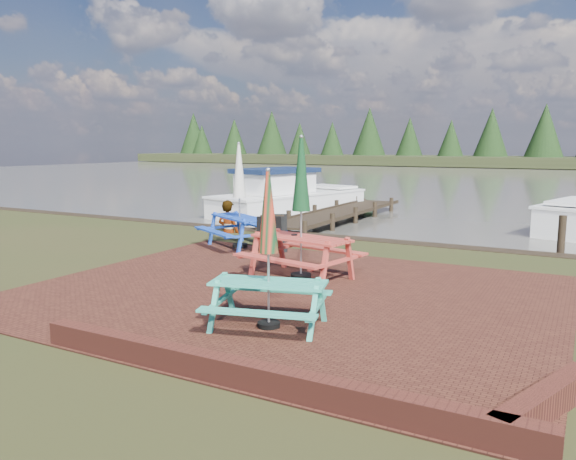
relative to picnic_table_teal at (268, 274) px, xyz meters
The scene contains 12 objects.
ground 1.27m from the picnic_table_teal, 130.36° to the left, with size 120.00×120.00×0.00m, color black.
paving 2.03m from the picnic_table_teal, 110.20° to the left, with size 9.00×7.50×0.02m, color #391912.
brick_wall 2.32m from the picnic_table_teal, 47.81° to the right, with size 6.21×1.79×0.30m.
water 37.78m from the picnic_table_teal, 90.98° to the left, with size 120.00×60.00×0.02m, color #44413A.
far_treeline 66.81m from the picnic_table_teal, 90.56° to the left, with size 120.00×10.00×8.10m.
picnic_table_teal is the anchor object (origin of this frame).
picnic_table_red 2.99m from the picnic_table_teal, 108.34° to the left, with size 2.27×2.10×2.73m.
picnic_table_blue 6.34m from the picnic_table_teal, 126.96° to the left, with size 2.46×2.38×2.61m.
chalkboard 5.53m from the picnic_table_teal, 119.54° to the left, with size 0.60×0.81×0.92m.
jetty 12.75m from the picnic_table_teal, 109.01° to the left, with size 1.76×9.08×1.00m.
boat_jetty 14.72m from the picnic_table_teal, 117.50° to the left, with size 4.08×7.40×2.04m.
person 8.88m from the picnic_table_teal, 128.15° to the left, with size 0.69×0.45×1.90m, color gray.
Camera 1 is at (4.55, -7.38, 2.59)m, focal length 35.00 mm.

